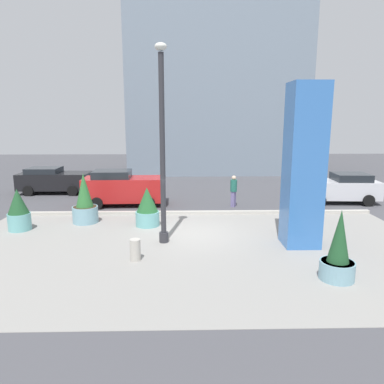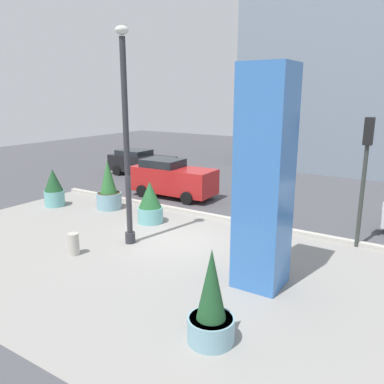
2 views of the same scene
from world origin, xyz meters
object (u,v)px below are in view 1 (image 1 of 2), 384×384
at_px(potted_plant_near_right, 338,253).
at_px(traffic_light_far_side, 310,154).
at_px(art_pillar_blue, 304,167).
at_px(potted_plant_curbside, 85,203).
at_px(lamp_post, 162,150).
at_px(concrete_bollard, 135,250).
at_px(car_passing_lane, 340,188).
at_px(potted_plant_mid_plaza, 19,211).
at_px(car_far_lane, 123,188).
at_px(car_curb_west, 54,180).
at_px(potted_plant_by_pillar, 147,208).
at_px(pedestrian_on_sidewalk, 234,189).

bearing_deg(potted_plant_near_right, traffic_light_far_side, 77.90).
height_order(art_pillar_blue, potted_plant_curbside, art_pillar_blue).
height_order(lamp_post, concrete_bollard, lamp_post).
bearing_deg(traffic_light_far_side, potted_plant_near_right, -102.10).
bearing_deg(car_passing_lane, potted_plant_mid_plaza, -163.09).
height_order(art_pillar_blue, car_far_lane, art_pillar_blue).
bearing_deg(traffic_light_far_side, potted_plant_mid_plaza, -169.93).
height_order(traffic_light_far_side, car_curb_west, traffic_light_far_side).
height_order(traffic_light_far_side, car_passing_lane, traffic_light_far_side).
height_order(art_pillar_blue, car_curb_west, art_pillar_blue).
relative_size(potted_plant_curbside, potted_plant_mid_plaza, 1.27).
distance_m(potted_plant_mid_plaza, concrete_bollard, 6.47).
relative_size(potted_plant_mid_plaza, traffic_light_far_side, 0.40).
relative_size(lamp_post, car_far_lane, 1.64).
bearing_deg(art_pillar_blue, lamp_post, 175.75).
bearing_deg(potted_plant_by_pillar, pedestrian_on_sidewalk, 38.79).
height_order(potted_plant_curbside, potted_plant_by_pillar, potted_plant_curbside).
distance_m(potted_plant_mid_plaza, potted_plant_near_right, 12.68).
bearing_deg(car_passing_lane, potted_plant_by_pillar, -157.61).
relative_size(potted_plant_by_pillar, traffic_light_far_side, 0.39).
bearing_deg(art_pillar_blue, potted_plant_mid_plaza, 169.67).
bearing_deg(traffic_light_far_side, art_pillar_blue, -111.71).
xyz_separation_m(potted_plant_curbside, pedestrian_on_sidewalk, (7.22, 2.90, 0.03)).
bearing_deg(potted_plant_mid_plaza, concrete_bollard, -33.05).
distance_m(car_passing_lane, pedestrian_on_sidewalk, 6.27).
height_order(potted_plant_mid_plaza, car_far_lane, car_far_lane).
height_order(lamp_post, potted_plant_near_right, lamp_post).
relative_size(lamp_post, potted_plant_curbside, 3.18).
bearing_deg(art_pillar_blue, concrete_bollard, -166.62).
height_order(lamp_post, potted_plant_curbside, lamp_post).
relative_size(art_pillar_blue, concrete_bollard, 7.98).
relative_size(traffic_light_far_side, car_far_lane, 1.00).
height_order(potted_plant_by_pillar, car_curb_west, potted_plant_by_pillar).
relative_size(potted_plant_by_pillar, car_passing_lane, 0.40).
xyz_separation_m(traffic_light_far_side, car_curb_west, (-14.47, 5.61, -2.19)).
xyz_separation_m(potted_plant_curbside, car_passing_lane, (13.43, 3.76, -0.08)).
bearing_deg(car_passing_lane, concrete_bollard, -141.56).
distance_m(potted_plant_mid_plaza, pedestrian_on_sidewalk, 10.53).
relative_size(car_far_lane, pedestrian_on_sidewalk, 2.61).
bearing_deg(lamp_post, car_passing_lane, 34.09).
bearing_deg(car_passing_lane, traffic_light_far_side, -137.67).
relative_size(concrete_bollard, pedestrian_on_sidewalk, 0.44).
bearing_deg(car_passing_lane, art_pillar_blue, -123.06).
xyz_separation_m(potted_plant_by_pillar, pedestrian_on_sidewalk, (4.32, 3.47, 0.13)).
height_order(potted_plant_by_pillar, pedestrian_on_sidewalk, potted_plant_by_pillar).
bearing_deg(car_curb_west, potted_plant_near_right, -45.47).
bearing_deg(car_far_lane, pedestrian_on_sidewalk, -4.69).
distance_m(lamp_post, traffic_light_far_side, 8.04).
distance_m(lamp_post, pedestrian_on_sidewalk, 7.16).
xyz_separation_m(potted_plant_near_right, car_far_lane, (-7.86, 9.60, 0.14)).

